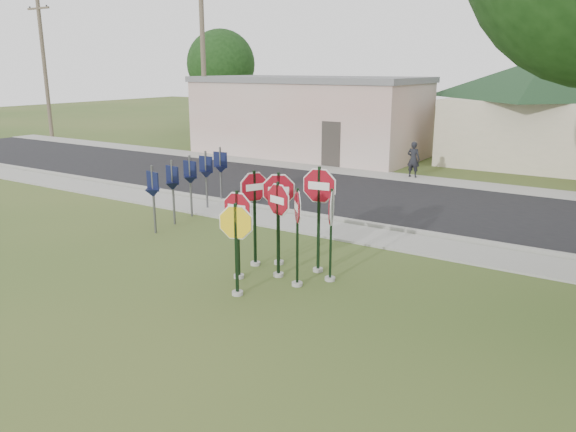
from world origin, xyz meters
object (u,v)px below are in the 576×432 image
Objects in this scene: stop_sign_yellow at (236,239)px; pedestrian at (413,159)px; stop_sign_center at (278,218)px; stop_sign_left at (238,224)px; utility_pole_near at (203,62)px.

stop_sign_yellow is 14.47m from pedestrian.
stop_sign_yellow is 1.36× the size of pedestrian.
stop_sign_center reaches higher than stop_sign_yellow.
pedestrian is (-0.94, 13.58, -0.45)m from stop_sign_left.
stop_sign_left reaches higher than stop_sign_yellow.
stop_sign_center is 0.92m from stop_sign_left.
utility_pole_near reaches higher than pedestrian.
stop_sign_center reaches higher than pedestrian.
utility_pole_near is at bearing -1.26° from pedestrian.
stop_sign_center is 19.86m from utility_pole_near.
stop_sign_center is 1.41m from stop_sign_yellow.
stop_sign_left is (-0.59, 0.81, 0.04)m from stop_sign_yellow.
stop_sign_center reaches higher than stop_sign_left.
stop_sign_left is 1.39× the size of pedestrian.
utility_pole_near is 6.13× the size of pedestrian.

